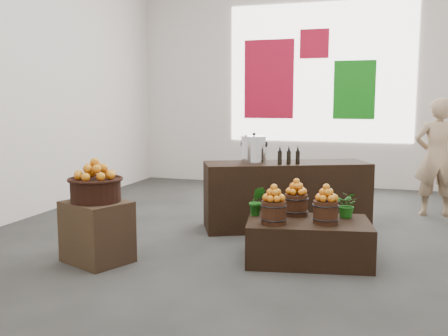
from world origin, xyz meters
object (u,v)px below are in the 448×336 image
(counter, at_px, (286,195))
(shopper, at_px, (436,157))
(crate, at_px, (97,232))
(stock_pot_left, at_px, (254,150))
(display_table, at_px, (308,241))
(wicker_basket, at_px, (96,190))

(counter, relative_size, shopper, 1.24)
(crate, xyz_separation_m, stock_pot_left, (1.10, 1.64, 0.65))
(display_table, xyz_separation_m, shopper, (1.33, 2.43, 0.58))
(display_table, bearing_deg, shopper, 51.10)
(crate, xyz_separation_m, display_table, (1.89, 0.59, -0.09))
(shopper, bearing_deg, stock_pot_left, 25.17)
(stock_pot_left, bearing_deg, counter, 24.61)
(display_table, xyz_separation_m, stock_pot_left, (-0.79, 1.05, 0.74))
(wicker_basket, xyz_separation_m, counter, (1.46, 1.80, -0.29))
(counter, distance_m, stock_pot_left, 0.67)
(crate, relative_size, stock_pot_left, 1.94)
(crate, distance_m, counter, 2.32)
(counter, bearing_deg, stock_pot_left, 180.00)
(stock_pot_left, bearing_deg, crate, -123.98)
(crate, distance_m, wicker_basket, 0.39)
(wicker_basket, xyz_separation_m, stock_pot_left, (1.10, 1.64, 0.25))
(crate, relative_size, display_table, 0.51)
(stock_pot_left, bearing_deg, shopper, 33.02)
(crate, height_order, display_table, crate)
(stock_pot_left, height_order, shopper, shopper)
(wicker_basket, relative_size, shopper, 0.30)
(crate, bearing_deg, wicker_basket, 0.00)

